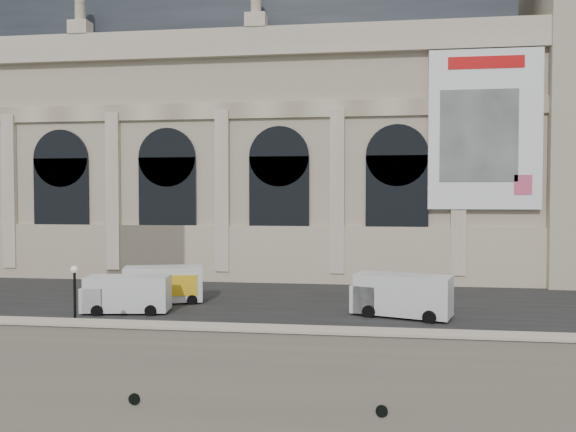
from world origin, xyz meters
name	(u,v)px	position (x,y,z in m)	size (l,w,h in m)	color
quay	(243,291)	(0.00, 35.00, 3.00)	(160.00, 70.00, 6.00)	#776C5C
street	(184,298)	(0.00, 14.00, 6.03)	(160.00, 24.00, 0.06)	#2D2D2D
parapet	(101,334)	(0.00, 0.60, 6.62)	(160.00, 1.40, 1.21)	#776C5C
museum	(178,137)	(-5.98, 30.86, 19.72)	(69.00, 18.70, 29.10)	tan
van_b	(123,294)	(-2.20, 8.24, 7.24)	(5.67, 2.83, 2.42)	silver
van_c	(397,295)	(15.28, 9.40, 7.37)	(6.44, 4.03, 2.69)	silver
box_truck	(158,285)	(-1.13, 11.74, 7.31)	(6.79, 3.79, 2.61)	silver
lamp_right	(75,302)	(-2.20, 2.13, 7.91)	(0.39, 0.39, 3.84)	black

